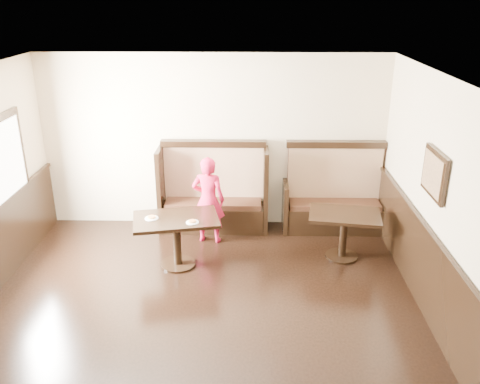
{
  "coord_description": "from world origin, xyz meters",
  "views": [
    {
      "loc": [
        0.58,
        -4.34,
        3.66
      ],
      "look_at": [
        0.45,
        2.35,
        1.0
      ],
      "focal_mm": 38.0,
      "sensor_mm": 36.0,
      "label": 1
    }
  ],
  "objects_px": {
    "booth_neighbor": "(334,201)",
    "table_neighbor": "(344,225)",
    "booth_main": "(214,197)",
    "child": "(208,200)",
    "table_main": "(176,229)"
  },
  "relations": [
    {
      "from": "booth_main",
      "to": "table_main",
      "type": "relative_size",
      "value": 1.36
    },
    {
      "from": "booth_neighbor",
      "to": "table_neighbor",
      "type": "relative_size",
      "value": 1.51
    },
    {
      "from": "booth_neighbor",
      "to": "table_main",
      "type": "bearing_deg",
      "value": -151.87
    },
    {
      "from": "booth_main",
      "to": "table_main",
      "type": "bearing_deg",
      "value": -108.81
    },
    {
      "from": "booth_neighbor",
      "to": "table_neighbor",
      "type": "height_order",
      "value": "booth_neighbor"
    },
    {
      "from": "booth_main",
      "to": "child",
      "type": "distance_m",
      "value": 0.53
    },
    {
      "from": "table_main",
      "to": "child",
      "type": "height_order",
      "value": "child"
    },
    {
      "from": "booth_main",
      "to": "child",
      "type": "xyz_separation_m",
      "value": [
        -0.04,
        -0.51,
        0.16
      ]
    },
    {
      "from": "booth_main",
      "to": "child",
      "type": "height_order",
      "value": "booth_main"
    },
    {
      "from": "booth_neighbor",
      "to": "table_neighbor",
      "type": "distance_m",
      "value": 0.99
    },
    {
      "from": "child",
      "to": "booth_neighbor",
      "type": "bearing_deg",
      "value": -158.12
    },
    {
      "from": "table_neighbor",
      "to": "table_main",
      "type": "bearing_deg",
      "value": -164.7
    },
    {
      "from": "booth_neighbor",
      "to": "table_main",
      "type": "relative_size",
      "value": 1.29
    },
    {
      "from": "table_neighbor",
      "to": "child",
      "type": "distance_m",
      "value": 2.06
    },
    {
      "from": "booth_neighbor",
      "to": "child",
      "type": "distance_m",
      "value": 2.07
    }
  ]
}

